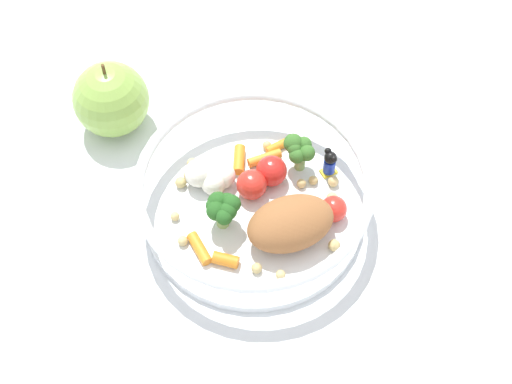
# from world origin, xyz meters

# --- Properties ---
(ground_plane) EXTENTS (2.40, 2.40, 0.00)m
(ground_plane) POSITION_xyz_m (0.00, 0.00, 0.00)
(ground_plane) COLOR white
(food_container) EXTENTS (0.23, 0.23, 0.06)m
(food_container) POSITION_xyz_m (0.00, -0.01, 0.03)
(food_container) COLOR white
(food_container) RESTS_ON ground_plane
(loose_apple) EXTENTS (0.08, 0.08, 0.09)m
(loose_apple) POSITION_xyz_m (0.03, 0.18, 0.04)
(loose_apple) COLOR #8CB74C
(loose_apple) RESTS_ON ground_plane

